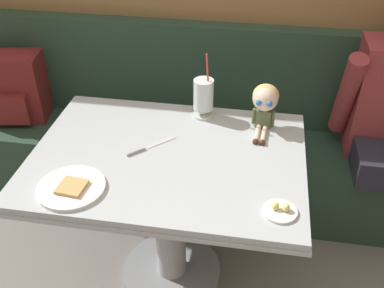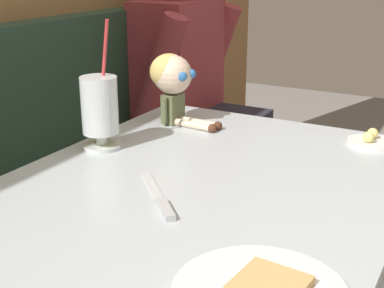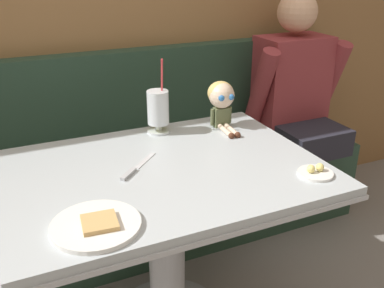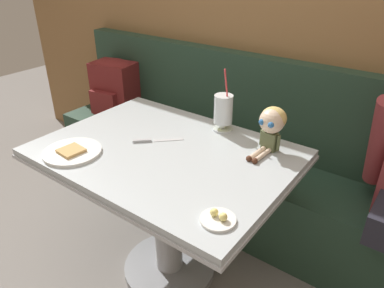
# 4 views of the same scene
# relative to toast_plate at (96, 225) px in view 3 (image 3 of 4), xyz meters

# --- Properties ---
(wood_panel_wall) EXTENTS (4.40, 0.08, 2.40)m
(wood_panel_wall) POSITION_rel_toast_plate_xyz_m (0.30, 1.14, 0.45)
(wood_panel_wall) COLOR olive
(wood_panel_wall) RESTS_ON ground
(booth_bench) EXTENTS (2.60, 0.48, 1.00)m
(booth_bench) POSITION_rel_toast_plate_xyz_m (0.30, 0.89, -0.42)
(booth_bench) COLOR #233D2D
(booth_bench) RESTS_ON ground
(diner_table) EXTENTS (1.11, 0.81, 0.74)m
(diner_table) POSITION_rel_toast_plate_xyz_m (0.30, 0.27, -0.21)
(diner_table) COLOR #B2BCC1
(diner_table) RESTS_ON ground
(toast_plate) EXTENTS (0.25, 0.25, 0.03)m
(toast_plate) POSITION_rel_toast_plate_xyz_m (0.00, 0.00, 0.00)
(toast_plate) COLOR white
(toast_plate) RESTS_ON diner_table
(milkshake_glass) EXTENTS (0.10, 0.10, 0.31)m
(milkshake_glass) POSITION_rel_toast_plate_xyz_m (0.40, 0.59, 0.09)
(milkshake_glass) COLOR silver
(milkshake_glass) RESTS_ON diner_table
(butter_saucer) EXTENTS (0.12, 0.12, 0.04)m
(butter_saucer) POSITION_rel_toast_plate_xyz_m (0.75, 0.00, 0.00)
(butter_saucer) COLOR white
(butter_saucer) RESTS_ON diner_table
(butter_knife) EXTENTS (0.18, 0.18, 0.01)m
(butter_knife) POSITION_rel_toast_plate_xyz_m (0.19, 0.28, -0.00)
(butter_knife) COLOR silver
(butter_knife) RESTS_ON diner_table
(seated_doll) EXTENTS (0.12, 0.22, 0.20)m
(seated_doll) POSITION_rel_toast_plate_xyz_m (0.67, 0.54, 0.12)
(seated_doll) COLOR #5B6642
(seated_doll) RESTS_ON diner_table
(diner_patron) EXTENTS (0.55, 0.48, 0.81)m
(diner_patron) POSITION_rel_toast_plate_xyz_m (1.29, 0.85, -0.01)
(diner_patron) COLOR maroon
(diner_patron) RESTS_ON booth_bench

